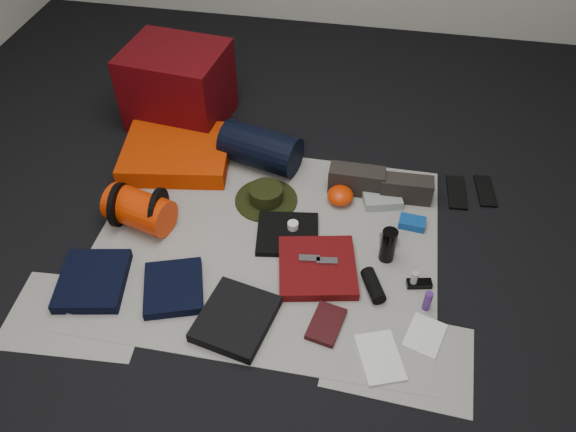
% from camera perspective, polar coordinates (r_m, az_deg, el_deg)
% --- Properties ---
extents(floor, '(4.50, 4.50, 0.02)m').
position_cam_1_polar(floor, '(2.68, -2.24, -2.89)').
color(floor, black).
rests_on(floor, ground).
extents(newspaper_mat, '(1.60, 1.30, 0.01)m').
position_cam_1_polar(newspaper_mat, '(2.67, -2.25, -2.70)').
color(newspaper_mat, '#B8B4AA').
rests_on(newspaper_mat, floor).
extents(newspaper_sheet_front_left, '(0.61, 0.44, 0.00)m').
position_cam_1_polar(newspaper_sheet_front_left, '(2.57, -20.63, -9.39)').
color(newspaper_sheet_front_left, '#B8B4AA').
rests_on(newspaper_sheet_front_left, floor).
extents(newspaper_sheet_front_right, '(0.60, 0.43, 0.00)m').
position_cam_1_polar(newspaper_sheet_front_right, '(2.35, 11.19, -13.87)').
color(newspaper_sheet_front_right, '#B8B4AA').
rests_on(newspaper_sheet_front_right, floor).
extents(red_cabinet, '(0.59, 0.51, 0.45)m').
position_cam_1_polar(red_cabinet, '(3.35, -11.10, 12.83)').
color(red_cabinet, '#52060A').
rests_on(red_cabinet, floor).
extents(sleeping_pad, '(0.63, 0.54, 0.10)m').
position_cam_1_polar(sleeping_pad, '(3.12, -11.23, 6.24)').
color(sleeping_pad, red).
rests_on(sleeping_pad, newspaper_mat).
extents(stuff_sack, '(0.35, 0.26, 0.19)m').
position_cam_1_polar(stuff_sack, '(2.77, -14.86, 0.63)').
color(stuff_sack, red).
rests_on(stuff_sack, newspaper_mat).
extents(sack_strap_left, '(0.02, 0.22, 0.22)m').
position_cam_1_polar(sack_strap_left, '(2.80, -16.79, 1.11)').
color(sack_strap_left, black).
rests_on(sack_strap_left, newspaper_mat).
extents(sack_strap_right, '(0.02, 0.22, 0.22)m').
position_cam_1_polar(sack_strap_right, '(2.73, -12.99, 0.59)').
color(sack_strap_right, black).
rests_on(sack_strap_right, newspaper_mat).
extents(navy_duffel, '(0.46, 0.32, 0.22)m').
position_cam_1_polar(navy_duffel, '(3.01, -2.82, 6.91)').
color(navy_duffel, black).
rests_on(navy_duffel, newspaper_mat).
extents(boonie_brim, '(0.36, 0.36, 0.01)m').
position_cam_1_polar(boonie_brim, '(2.86, -2.23, 1.65)').
color(boonie_brim, black).
rests_on(boonie_brim, newspaper_mat).
extents(boonie_crown, '(0.17, 0.17, 0.07)m').
position_cam_1_polar(boonie_crown, '(2.83, -2.25, 2.26)').
color(boonie_crown, black).
rests_on(boonie_crown, boonie_brim).
extents(hiking_boot_left, '(0.28, 0.11, 0.14)m').
position_cam_1_polar(hiking_boot_left, '(2.89, 6.97, 3.64)').
color(hiking_boot_left, '#2B2621').
rests_on(hiking_boot_left, newspaper_mat).
extents(hiking_boot_right, '(0.26, 0.10, 0.13)m').
position_cam_1_polar(hiking_boot_right, '(2.89, 11.92, 2.72)').
color(hiking_boot_right, '#2B2621').
rests_on(hiking_boot_right, newspaper_mat).
extents(flip_flop_left, '(0.11, 0.25, 0.01)m').
position_cam_1_polar(flip_flop_left, '(3.03, 16.76, 2.30)').
color(flip_flop_left, black).
rests_on(flip_flop_left, floor).
extents(flip_flop_right, '(0.11, 0.24, 0.01)m').
position_cam_1_polar(flip_flop_right, '(3.09, 19.41, 2.39)').
color(flip_flop_right, black).
rests_on(flip_flop_right, floor).
extents(trousers_navy_a, '(0.34, 0.37, 0.05)m').
position_cam_1_polar(trousers_navy_a, '(2.63, -19.22, -6.21)').
color(trousers_navy_a, black).
rests_on(trousers_navy_a, newspaper_mat).
extents(trousers_navy_b, '(0.33, 0.35, 0.04)m').
position_cam_1_polar(trousers_navy_b, '(2.51, -11.54, -7.15)').
color(trousers_navy_b, black).
rests_on(trousers_navy_b, newspaper_mat).
extents(trousers_charcoal, '(0.34, 0.38, 0.05)m').
position_cam_1_polar(trousers_charcoal, '(2.38, -5.33, -10.34)').
color(trousers_charcoal, black).
rests_on(trousers_charcoal, newspaper_mat).
extents(black_tshirt, '(0.33, 0.31, 0.03)m').
position_cam_1_polar(black_tshirt, '(2.68, -0.04, -1.84)').
color(black_tshirt, black).
rests_on(black_tshirt, newspaper_mat).
extents(red_shirt, '(0.41, 0.41, 0.05)m').
position_cam_1_polar(red_shirt, '(2.54, 2.99, -5.24)').
color(red_shirt, '#5B090B').
rests_on(red_shirt, newspaper_mat).
extents(orange_stuff_sack, '(0.14, 0.14, 0.09)m').
position_cam_1_polar(orange_stuff_sack, '(2.84, 5.33, 2.09)').
color(orange_stuff_sack, red).
rests_on(orange_stuff_sack, newspaper_mat).
extents(first_aid_pouch, '(0.22, 0.19, 0.05)m').
position_cam_1_polar(first_aid_pouch, '(2.88, 9.51, 1.80)').
color(first_aid_pouch, gray).
rests_on(first_aid_pouch, newspaper_mat).
extents(water_bottle, '(0.08, 0.08, 0.18)m').
position_cam_1_polar(water_bottle, '(2.57, 10.14, -2.93)').
color(water_bottle, black).
rests_on(water_bottle, newspaper_mat).
extents(speaker, '(0.12, 0.18, 0.06)m').
position_cam_1_polar(speaker, '(2.49, 8.65, -7.00)').
color(speaker, black).
rests_on(speaker, newspaper_mat).
extents(compact_camera, '(0.09, 0.06, 0.03)m').
position_cam_1_polar(compact_camera, '(2.69, 10.15, -2.36)').
color(compact_camera, '#A1A1A5').
rests_on(compact_camera, newspaper_mat).
extents(cyan_case, '(0.13, 0.09, 0.04)m').
position_cam_1_polar(cyan_case, '(2.79, 12.50, -0.67)').
color(cyan_case, '#0E4190').
rests_on(cyan_case, newspaper_mat).
extents(toiletry_purple, '(0.03, 0.03, 0.10)m').
position_cam_1_polar(toiletry_purple, '(2.46, 13.99, -8.36)').
color(toiletry_purple, '#4A2474').
rests_on(toiletry_purple, newspaper_mat).
extents(toiletry_clear, '(0.04, 0.04, 0.09)m').
position_cam_1_polar(toiletry_clear, '(2.52, 12.68, -6.33)').
color(toiletry_clear, '#A2A6A3').
rests_on(toiletry_clear, newspaper_mat).
extents(paperback_book, '(0.16, 0.21, 0.03)m').
position_cam_1_polar(paperback_book, '(2.37, 3.89, -10.88)').
color(paperback_book, black).
rests_on(paperback_book, newspaper_mat).
extents(map_booklet, '(0.23, 0.27, 0.01)m').
position_cam_1_polar(map_booklet, '(2.32, 9.33, -13.98)').
color(map_booklet, silver).
rests_on(map_booklet, newspaper_mat).
extents(map_printout, '(0.19, 0.21, 0.01)m').
position_cam_1_polar(map_printout, '(2.42, 13.75, -11.67)').
color(map_printout, silver).
rests_on(map_printout, newspaper_mat).
extents(sunglasses, '(0.12, 0.07, 0.03)m').
position_cam_1_polar(sunglasses, '(2.55, 13.17, -6.71)').
color(sunglasses, black).
rests_on(sunglasses, newspaper_mat).
extents(key_cluster, '(0.07, 0.07, 0.01)m').
position_cam_1_polar(key_cluster, '(2.60, -21.42, -8.59)').
color(key_cluster, '#A1A1A5').
rests_on(key_cluster, newspaper_mat).
extents(tape_roll, '(0.05, 0.05, 0.04)m').
position_cam_1_polar(tape_roll, '(2.67, 0.50, -0.97)').
color(tape_roll, silver).
rests_on(tape_roll, black_tshirt).
extents(energy_bar_a, '(0.10, 0.05, 0.01)m').
position_cam_1_polar(energy_bar_a, '(2.53, 2.18, -4.34)').
color(energy_bar_a, '#A1A1A5').
rests_on(energy_bar_a, red_shirt).
extents(energy_bar_b, '(0.10, 0.05, 0.01)m').
position_cam_1_polar(energy_bar_b, '(2.52, 3.98, -4.59)').
color(energy_bar_b, '#A1A1A5').
rests_on(energy_bar_b, red_shirt).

